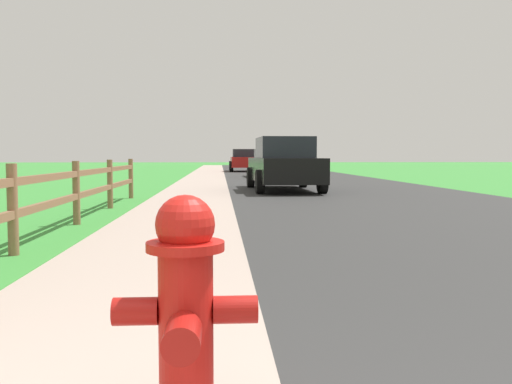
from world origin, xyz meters
TOP-DOWN VIEW (x-y plane):
  - ground_plane at (0.00, 25.00)m, footprint 120.00×120.00m
  - road_asphalt at (3.50, 27.00)m, footprint 7.00×66.00m
  - curb_concrete at (-3.00, 27.00)m, footprint 6.00×66.00m
  - grass_verge at (-4.50, 27.00)m, footprint 5.00×66.00m
  - fire_hydrant at (-0.41, 1.12)m, footprint 0.55×0.47m
  - rail_fence at (-2.46, 6.37)m, footprint 0.11×13.33m
  - parked_suv_black at (1.67, 15.97)m, footprint 2.08×5.02m
  - parked_car_silver at (2.36, 26.40)m, footprint 2.29×4.34m
  - parked_car_red at (1.42, 36.38)m, footprint 2.08×4.36m

SIDE VIEW (x-z plane):
  - ground_plane at x=0.00m, z-range 0.00..0.00m
  - road_asphalt at x=3.50m, z-range 0.00..0.01m
  - curb_concrete at x=-3.00m, z-range 0.00..0.01m
  - grass_verge at x=-4.50m, z-range 0.00..0.01m
  - fire_hydrant at x=-0.41m, z-range 0.01..0.93m
  - rail_fence at x=-2.46m, z-range 0.09..1.06m
  - parked_car_silver at x=2.36m, z-range 0.03..1.41m
  - parked_car_red at x=1.42m, z-range 0.02..1.49m
  - parked_suv_black at x=1.67m, z-range -0.02..1.58m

